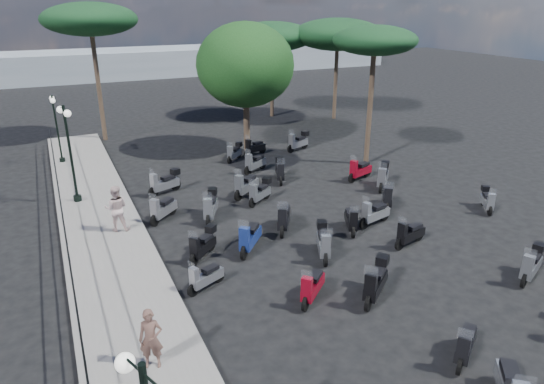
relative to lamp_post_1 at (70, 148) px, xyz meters
name	(u,v)px	position (x,y,z in m)	size (l,w,h in m)	color
ground	(289,232)	(7.11, -6.32, -2.54)	(120.00, 120.00, 0.00)	black
sidewalk	(103,230)	(0.61, -3.32, -2.46)	(3.00, 30.00, 0.15)	slate
railing	(63,219)	(-0.69, -3.52, -1.64)	(0.04, 26.04, 1.10)	black
lamp_post_1	(70,148)	(0.00, 0.00, 0.00)	(0.51, 1.21, 4.18)	black
lamp_post_2	(56,124)	(-0.29, 6.23, -0.34)	(0.29, 1.06, 3.59)	black
woman	(151,339)	(0.78, -11.66, -1.62)	(0.56, 0.37, 1.54)	brown
pedestrian_far	(116,208)	(1.17, -3.73, -1.50)	(0.86, 0.67, 1.78)	beige
scooter_1	(205,278)	(2.98, -8.80, -2.13)	(1.38, 0.77, 1.18)	black
scooter_2	(250,238)	(5.14, -7.12, -2.02)	(1.30, 1.47, 1.47)	black
scooter_3	(203,245)	(3.51, -6.87, -2.05)	(1.29, 1.20, 1.28)	black
scooter_4	(163,209)	(2.98, -3.26, -2.05)	(1.36, 1.25, 1.39)	black
scooter_5	(165,183)	(3.74, -0.39, -2.01)	(1.65, 0.89, 1.38)	black
scooter_6	(465,345)	(7.76, -14.51, -2.09)	(1.38, 1.01, 1.28)	black
scooter_7	(312,287)	(5.63, -10.70, -2.08)	(1.30, 1.17, 1.31)	black
scooter_8	(323,243)	(7.29, -8.54, -2.01)	(0.94, 1.64, 1.39)	black
scooter_9	(260,192)	(7.24, -3.23, -2.05)	(1.42, 1.07, 1.30)	black
scooter_10	(211,207)	(4.75, -3.98, -1.99)	(1.03, 1.68, 1.45)	black
scooter_11	(234,153)	(8.39, 2.90, -2.08)	(1.24, 1.11, 1.21)	black
scooter_13	(376,282)	(7.37, -11.39, -1.99)	(1.54, 1.29, 1.46)	black
scooter_14	(374,214)	(10.40, -7.19, -2.06)	(1.68, 0.68, 1.36)	black
scooter_15	(284,218)	(6.96, -6.16, -2.02)	(1.11, 1.63, 1.47)	black
scooter_16	(246,186)	(6.97, -2.27, -2.02)	(1.59, 1.18, 1.48)	black
scooter_17	(255,163)	(8.64, 0.63, -2.05)	(1.57, 1.00, 1.39)	black
scooter_19	(410,234)	(10.51, -9.15, -2.08)	(1.61, 0.66, 1.30)	black
scooter_20	(351,221)	(9.26, -7.29, -2.09)	(0.86, 1.51, 1.29)	black
scooter_21	(387,197)	(11.89, -6.06, -2.04)	(1.18, 1.49, 1.43)	black
scooter_22	(280,171)	(9.22, -1.13, -2.02)	(0.86, 1.64, 1.37)	black
scooter_23	(255,148)	(9.77, 3.32, -2.08)	(1.57, 0.77, 1.30)	black
scooter_24	(531,265)	(12.47, -12.58, -2.03)	(1.59, 0.91, 1.35)	black
scooter_26	(487,200)	(15.57, -8.01, -2.09)	(0.96, 1.31, 1.19)	black
scooter_27	(383,177)	(13.20, -4.02, -1.98)	(1.41, 1.47, 1.48)	black
scooter_28	(360,171)	(12.85, -2.63, -2.05)	(1.70, 0.82, 1.41)	black
scooter_29	(298,142)	(12.48, 3.13, -2.01)	(1.67, 0.89, 1.40)	black
broadleaf_tree	(245,65)	(9.80, 4.52, 2.38)	(5.50, 5.50, 7.26)	#38281E
pine_0	(272,37)	(15.00, 12.18, 3.30)	(6.06, 6.06, 6.92)	#38281E
pine_1	(338,34)	(18.91, 9.50, 3.50)	(6.41, 6.41, 7.17)	#38281E
pine_2	(90,20)	(2.46, 10.46, 4.69)	(5.53, 5.53, 8.23)	#38281E
pine_3	(375,42)	(14.68, -0.61, 3.83)	(4.24, 4.24, 7.17)	#38281E
distant_hills	(113,64)	(7.11, 38.68, -1.04)	(70.00, 8.00, 3.00)	gray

